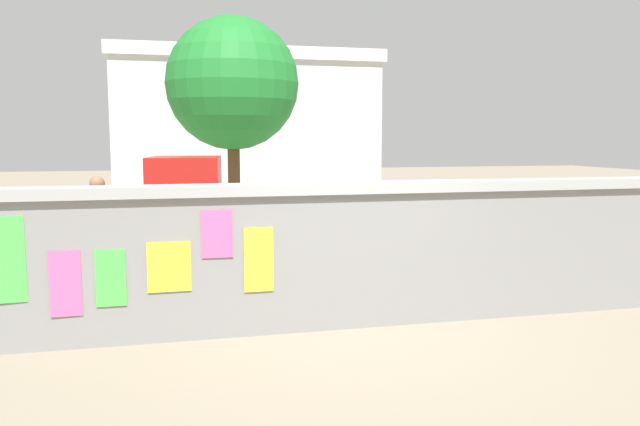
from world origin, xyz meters
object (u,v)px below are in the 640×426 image
Objects in this scene: motorcycle at (449,254)px; bicycle_near at (164,277)px; tree_roadside at (233,84)px; person_walking at (99,219)px; auto_rickshaw_truck at (243,210)px; bicycle_far at (413,228)px; person_bystander at (315,231)px.

bicycle_near is at bearing -178.70° from motorcycle.
tree_roadside reaches higher than bicycle_near.
motorcycle is at bearing -14.24° from person_walking.
bicycle_far is (3.51, 0.64, -0.54)m from auto_rickshaw_truck.
person_walking and person_bystander have the same top height.
bicycle_far is at bearing 10.25° from auto_rickshaw_truck.
tree_roadside is at bearing 103.04° from motorcycle.
tree_roadside is (-2.97, 6.12, 3.32)m from bicycle_far.
person_walking is 1.00× the size of person_bystander.
person_bystander is at bearing -89.99° from tree_roadside.
person_bystander is (-2.97, -4.00, 0.62)m from bicycle_far.
auto_rickshaw_truck is 3.15m from bicycle_near.
person_bystander reaches higher than bicycle_near.
person_bystander is at bearing -16.79° from bicycle_near.
person_walking reaches higher than bicycle_near.
person_walking is (-0.93, 1.37, 0.62)m from bicycle_near.
person_walking is (-5.81, -2.05, 0.62)m from bicycle_far.
auto_rickshaw_truck reaches higher than person_bystander.
tree_roadside is (-0.00, 10.11, 2.69)m from person_bystander.
tree_roadside reaches higher than person_bystander.
bicycle_far is (4.88, 3.42, 0.00)m from bicycle_near.
auto_rickshaw_truck is 2.26× the size of bicycle_far.
motorcycle is 2.34m from person_bystander.
tree_roadside reaches higher than person_walking.
motorcycle is at bearing 1.30° from bicycle_near.
auto_rickshaw_truck reaches higher than person_walking.
motorcycle is 5.20m from person_walking.
auto_rickshaw_truck reaches higher than bicycle_near.
tree_roadside is at bearing 78.71° from bicycle_near.
bicycle_near is (-4.09, -0.09, -0.10)m from motorcycle.
bicycle_far is at bearing 76.67° from motorcycle.
bicycle_far is 7.57m from tree_roadside.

